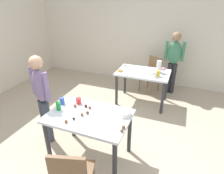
% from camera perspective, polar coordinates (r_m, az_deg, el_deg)
% --- Properties ---
extents(ground_plane, '(6.40, 6.40, 0.00)m').
position_cam_1_polar(ground_plane, '(3.08, -5.50, -20.28)').
color(ground_plane, tan).
extents(wall_back, '(6.40, 0.10, 2.60)m').
position_cam_1_polar(wall_back, '(5.27, 10.17, 15.31)').
color(wall_back, beige).
rests_on(wall_back, ground_plane).
extents(dining_table_near, '(1.13, 0.75, 0.75)m').
position_cam_1_polar(dining_table_near, '(2.68, -7.00, -10.34)').
color(dining_table_near, silver).
rests_on(dining_table_near, ground_plane).
extents(dining_table_far, '(1.12, 0.73, 0.75)m').
position_cam_1_polar(dining_table_far, '(4.17, 9.35, 3.20)').
color(dining_table_far, silver).
rests_on(dining_table_far, ground_plane).
extents(chair_far_table, '(0.54, 0.54, 0.87)m').
position_cam_1_polar(chair_far_table, '(4.86, 12.02, 4.44)').
color(chair_far_table, olive).
rests_on(chair_far_table, ground_plane).
extents(person_girl_near, '(0.45, 0.30, 1.48)m').
position_cam_1_polar(person_girl_near, '(3.06, -20.65, -1.87)').
color(person_girl_near, '#383D4C').
rests_on(person_girl_near, ground_plane).
extents(person_adult_far, '(0.45, 0.22, 1.51)m').
position_cam_1_polar(person_adult_far, '(4.73, 18.21, 8.35)').
color(person_adult_far, '#28282D').
rests_on(person_adult_far, ground_plane).
extents(mixing_bowl, '(0.18, 0.18, 0.07)m').
position_cam_1_polar(mixing_bowl, '(2.58, 3.93, -7.87)').
color(mixing_bowl, white).
rests_on(mixing_bowl, dining_table_near).
extents(soda_can, '(0.07, 0.07, 0.12)m').
position_cam_1_polar(soda_can, '(2.78, -15.92, -5.59)').
color(soda_can, '#198438').
rests_on(soda_can, dining_table_near).
extents(fork_near, '(0.17, 0.02, 0.01)m').
position_cam_1_polar(fork_near, '(2.47, -7.78, -10.69)').
color(fork_near, silver).
rests_on(fork_near, dining_table_near).
extents(cup_near_0, '(0.08, 0.08, 0.10)m').
position_cam_1_polar(cup_near_0, '(2.87, -10.10, -4.18)').
color(cup_near_0, red).
rests_on(cup_near_0, dining_table_near).
extents(cup_near_1, '(0.07, 0.07, 0.10)m').
position_cam_1_polar(cup_near_1, '(2.92, -14.89, -4.12)').
color(cup_near_1, '#3351B2').
rests_on(cup_near_1, dining_table_near).
extents(cake_ball_0, '(0.04, 0.04, 0.04)m').
position_cam_1_polar(cake_ball_0, '(2.60, -9.11, -8.24)').
color(cake_ball_0, brown).
rests_on(cake_ball_0, dining_table_near).
extents(cake_ball_1, '(0.05, 0.05, 0.05)m').
position_cam_1_polar(cake_ball_1, '(2.81, -11.19, -5.58)').
color(cake_ball_1, brown).
rests_on(cake_ball_1, dining_table_near).
extents(cake_ball_2, '(0.04, 0.04, 0.04)m').
position_cam_1_polar(cake_ball_2, '(2.74, -6.76, -6.21)').
color(cake_ball_2, brown).
rests_on(cake_ball_2, dining_table_near).
extents(cake_ball_3, '(0.04, 0.04, 0.04)m').
position_cam_1_polar(cake_ball_3, '(2.55, -11.56, -9.34)').
color(cake_ball_3, '#3D2319').
rests_on(cake_ball_3, dining_table_near).
extents(cake_ball_4, '(0.04, 0.04, 0.04)m').
position_cam_1_polar(cake_ball_4, '(2.63, -7.46, -7.69)').
color(cake_ball_4, brown).
rests_on(cake_ball_4, dining_table_near).
extents(cake_ball_5, '(0.04, 0.04, 0.04)m').
position_cam_1_polar(cake_ball_5, '(2.30, 2.98, -13.08)').
color(cake_ball_5, brown).
rests_on(cake_ball_5, dining_table_near).
extents(cake_ball_6, '(0.04, 0.04, 0.04)m').
position_cam_1_polar(cake_ball_6, '(2.51, -13.78, -10.09)').
color(cake_ball_6, brown).
rests_on(cake_ball_6, dining_table_near).
extents(cake_ball_7, '(0.05, 0.05, 0.05)m').
position_cam_1_polar(cake_ball_7, '(2.35, 3.54, -12.03)').
color(cake_ball_7, brown).
rests_on(cake_ball_7, dining_table_near).
extents(cake_ball_8, '(0.05, 0.05, 0.05)m').
position_cam_1_polar(cake_ball_8, '(2.78, -7.96, -5.69)').
color(cake_ball_8, '#3D2319').
rests_on(cake_ball_8, dining_table_near).
extents(pitcher_far, '(0.10, 0.10, 0.25)m').
position_cam_1_polar(pitcher_far, '(4.12, 14.05, 6.03)').
color(pitcher_far, white).
rests_on(pitcher_far, dining_table_far).
extents(cup_far_0, '(0.08, 0.08, 0.12)m').
position_cam_1_polar(cup_far_0, '(3.93, 13.77, 4.02)').
color(cup_far_0, yellow).
rests_on(cup_far_0, dining_table_far).
extents(cup_far_1, '(0.08, 0.08, 0.12)m').
position_cam_1_polar(cup_far_1, '(3.86, 12.88, 3.73)').
color(cup_far_1, white).
rests_on(cup_far_1, dining_table_far).
extents(donut_far_0, '(0.13, 0.13, 0.04)m').
position_cam_1_polar(donut_far_0, '(4.35, 15.08, 5.42)').
color(donut_far_0, pink).
rests_on(donut_far_0, dining_table_far).
extents(donut_far_1, '(0.13, 0.13, 0.04)m').
position_cam_1_polar(donut_far_1, '(4.04, 11.51, 4.22)').
color(donut_far_1, white).
rests_on(donut_far_1, dining_table_far).
extents(donut_far_2, '(0.11, 0.11, 0.03)m').
position_cam_1_polar(donut_far_2, '(4.46, 3.84, 6.72)').
color(donut_far_2, white).
rests_on(donut_far_2, dining_table_far).
extents(donut_far_3, '(0.13, 0.13, 0.04)m').
position_cam_1_polar(donut_far_3, '(4.09, 2.45, 5.01)').
color(donut_far_3, gold).
rests_on(donut_far_3, dining_table_far).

